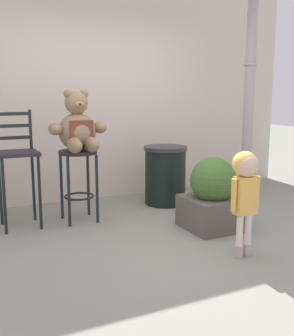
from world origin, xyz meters
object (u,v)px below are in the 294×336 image
object	(u,v)px
bar_chair_empty	(17,160)
lamppost	(249,105)
teddy_bear	(78,129)
trash_bin	(165,175)
child_walking	(245,181)
bar_stool_with_teddy	(78,170)
planter_with_shrub	(213,196)

from	to	relation	value
bar_chair_empty	lamppost	bearing A→B (deg)	0.24
teddy_bear	bar_chair_empty	xyz separation A→B (m)	(-0.64, 0.12, -0.32)
teddy_bear	trash_bin	bearing A→B (deg)	11.78
child_walking	bar_chair_empty	xyz separation A→B (m)	(-1.64, 1.72, 0.05)
lamppost	bar_stool_with_teddy	bearing A→B (deg)	-177.63
trash_bin	planter_with_shrub	bearing A→B (deg)	-91.27
teddy_bear	lamppost	bearing A→B (deg)	3.15
bar_stool_with_teddy	bar_chair_empty	world-z (taller)	bar_chair_empty
teddy_bear	bar_chair_empty	world-z (taller)	teddy_bear
trash_bin	lamppost	distance (m)	1.51
child_walking	bar_chair_empty	world-z (taller)	bar_chair_empty
child_walking	lamppost	world-z (taller)	lamppost
planter_with_shrub	lamppost	bearing A→B (deg)	38.29
teddy_bear	planter_with_shrub	xyz separation A→B (m)	(1.20, -0.85, -0.70)
child_walking	trash_bin	xyz separation A→B (m)	(0.22, 1.86, -0.30)
bar_stool_with_teddy	trash_bin	xyz separation A→B (m)	(1.22, 0.22, -0.20)
planter_with_shrub	teddy_bear	bearing A→B (deg)	144.73
child_walking	bar_chair_empty	distance (m)	2.38
lamppost	planter_with_shrub	bearing A→B (deg)	-141.71
bar_stool_with_teddy	trash_bin	distance (m)	1.26
lamppost	bar_chair_empty	xyz separation A→B (m)	(-3.08, -0.01, -0.54)
child_walking	planter_with_shrub	size ratio (longest dim) A/B	1.22
teddy_bear	bar_chair_empty	bearing A→B (deg)	169.18
child_walking	teddy_bear	bearing A→B (deg)	141.61
child_walking	trash_bin	size ratio (longest dim) A/B	1.24
bar_stool_with_teddy	trash_bin	size ratio (longest dim) A/B	1.06
bar_stool_with_teddy	lamppost	xyz separation A→B (m)	(2.44, 0.10, 0.68)
teddy_bear	trash_bin	size ratio (longest dim) A/B	0.88
lamppost	bar_chair_empty	bearing A→B (deg)	-179.76
child_walking	trash_bin	world-z (taller)	child_walking
lamppost	planter_with_shrub	xyz separation A→B (m)	(-1.25, -0.98, -0.91)
child_walking	planter_with_shrub	world-z (taller)	child_walking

